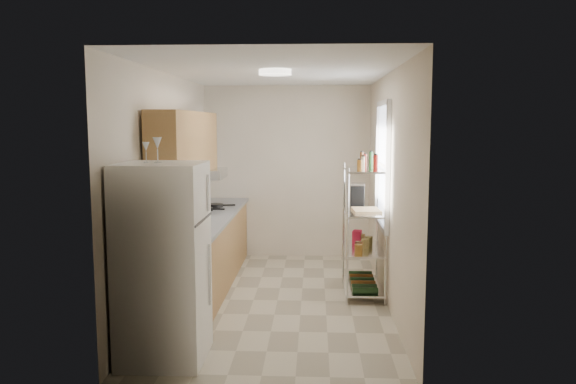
# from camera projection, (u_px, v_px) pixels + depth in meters

# --- Properties ---
(room) EXTENTS (2.52, 4.42, 2.62)m
(room) POSITION_uv_depth(u_px,v_px,m) (277.00, 189.00, 6.34)
(room) COLOR beige
(room) RESTS_ON ground
(counter_run) EXTENTS (0.63, 3.51, 0.90)m
(counter_run) POSITION_uv_depth(u_px,v_px,m) (206.00, 253.00, 6.92)
(counter_run) COLOR #A67447
(counter_run) RESTS_ON ground
(upper_cabinets) EXTENTS (0.33, 2.20, 0.72)m
(upper_cabinets) POSITION_uv_depth(u_px,v_px,m) (186.00, 143.00, 6.42)
(upper_cabinets) COLOR #A67447
(upper_cabinets) RESTS_ON room
(range_hood) EXTENTS (0.50, 0.60, 0.12)m
(range_hood) POSITION_uv_depth(u_px,v_px,m) (205.00, 174.00, 7.27)
(range_hood) COLOR #B7BABC
(range_hood) RESTS_ON room
(window) EXTENTS (0.06, 1.00, 1.46)m
(window) POSITION_uv_depth(u_px,v_px,m) (383.00, 165.00, 6.60)
(window) COLOR white
(window) RESTS_ON room
(bakers_rack) EXTENTS (0.45, 0.90, 1.73)m
(bakers_rack) POSITION_uv_depth(u_px,v_px,m) (364.00, 203.00, 6.61)
(bakers_rack) COLOR silver
(bakers_rack) RESTS_ON ground
(ceiling_dome) EXTENTS (0.34, 0.34, 0.05)m
(ceiling_dome) POSITION_uv_depth(u_px,v_px,m) (275.00, 72.00, 5.88)
(ceiling_dome) COLOR white
(ceiling_dome) RESTS_ON room
(refrigerator) EXTENTS (0.70, 0.70, 1.71)m
(refrigerator) POSITION_uv_depth(u_px,v_px,m) (163.00, 263.00, 4.80)
(refrigerator) COLOR white
(refrigerator) RESTS_ON ground
(wine_glass_a) EXTENTS (0.08, 0.08, 0.22)m
(wine_glass_a) POSITION_uv_depth(u_px,v_px,m) (158.00, 150.00, 4.69)
(wine_glass_a) COLOR silver
(wine_glass_a) RESTS_ON refrigerator
(wine_glass_b) EXTENTS (0.06, 0.06, 0.17)m
(wine_glass_b) POSITION_uv_depth(u_px,v_px,m) (146.00, 152.00, 4.72)
(wine_glass_b) COLOR silver
(wine_glass_b) RESTS_ON refrigerator
(rice_cooker) EXTENTS (0.26, 0.26, 0.21)m
(rice_cooker) POSITION_uv_depth(u_px,v_px,m) (200.00, 209.00, 6.79)
(rice_cooker) COLOR silver
(rice_cooker) RESTS_ON counter_run
(frying_pan_large) EXTENTS (0.25, 0.25, 0.04)m
(frying_pan_large) POSITION_uv_depth(u_px,v_px,m) (204.00, 209.00, 7.34)
(frying_pan_large) COLOR black
(frying_pan_large) RESTS_ON counter_run
(frying_pan_small) EXTENTS (0.26, 0.26, 0.05)m
(frying_pan_small) POSITION_uv_depth(u_px,v_px,m) (215.00, 206.00, 7.65)
(frying_pan_small) COLOR black
(frying_pan_small) RESTS_ON counter_run
(cutting_board) EXTENTS (0.34, 0.42, 0.03)m
(cutting_board) POSITION_uv_depth(u_px,v_px,m) (366.00, 210.00, 6.58)
(cutting_board) COLOR tan
(cutting_board) RESTS_ON bakers_rack
(espresso_machine) EXTENTS (0.20, 0.27, 0.29)m
(espresso_machine) POSITION_uv_depth(u_px,v_px,m) (358.00, 195.00, 6.93)
(espresso_machine) COLOR black
(espresso_machine) RESTS_ON bakers_rack
(storage_bag) EXTENTS (0.13, 0.16, 0.16)m
(storage_bag) POSITION_uv_depth(u_px,v_px,m) (357.00, 237.00, 6.94)
(storage_bag) COLOR #B5162E
(storage_bag) RESTS_ON bakers_rack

